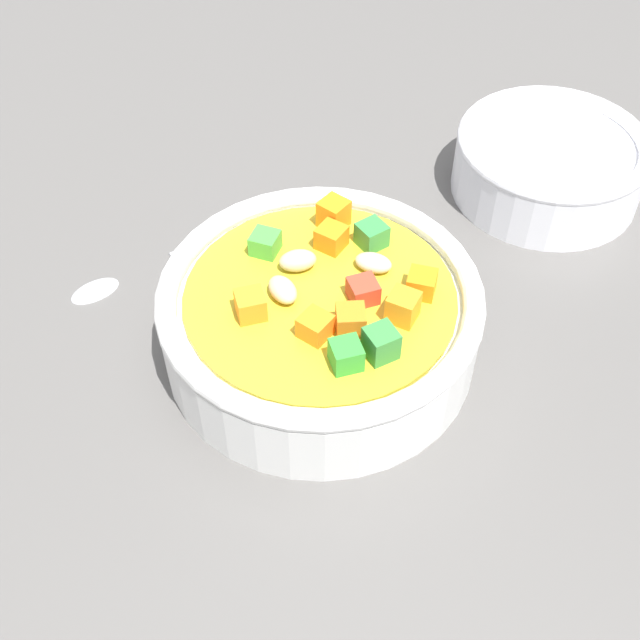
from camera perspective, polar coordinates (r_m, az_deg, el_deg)
ground_plane at (r=56.27cm, az=0.00°, el=-2.72°), size 140.00×140.00×2.00cm
soup_bowl_main at (r=53.02cm, az=0.03°, el=0.25°), size 21.11×21.11×7.40cm
spoon at (r=62.36cm, az=-11.47°, el=4.23°), size 17.48×12.01×0.86cm
side_bowl_small at (r=68.78cm, az=15.90°, el=10.64°), size 15.34×15.34×5.44cm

